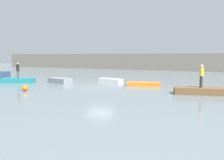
# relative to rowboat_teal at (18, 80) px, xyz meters

# --- Properties ---
(ground_plane) EXTENTS (120.00, 120.00, 0.00)m
(ground_plane) POSITION_rel_rowboat_teal_xyz_m (9.89, 0.36, -0.26)
(ground_plane) COLOR slate
(embankment_wall) EXTENTS (80.00, 1.20, 3.41)m
(embankment_wall) POSITION_rel_rowboat_teal_xyz_m (9.89, 26.74, 1.45)
(embankment_wall) COLOR gray
(embankment_wall) RESTS_ON ground_plane
(rowboat_teal) EXTENTS (3.63, 2.45, 0.51)m
(rowboat_teal) POSITION_rel_rowboat_teal_xyz_m (0.00, 0.00, 0.00)
(rowboat_teal) COLOR teal
(rowboat_teal) RESTS_ON ground_plane
(rowboat_grey) EXTENTS (2.83, 1.79, 0.53)m
(rowboat_grey) POSITION_rel_rowboat_teal_xyz_m (4.28, 1.74, 0.01)
(rowboat_grey) COLOR gray
(rowboat_grey) RESTS_ON ground_plane
(rowboat_white) EXTENTS (3.04, 1.57, 0.37)m
(rowboat_white) POSITION_rel_rowboat_teal_xyz_m (8.96, 4.86, -0.07)
(rowboat_white) COLOR white
(rowboat_white) RESTS_ON ground_plane
(rowboat_orange) EXTENTS (3.40, 1.84, 0.37)m
(rowboat_orange) POSITION_rel_rowboat_teal_xyz_m (13.36, 3.02, -0.07)
(rowboat_orange) COLOR orange
(rowboat_orange) RESTS_ON ground_plane
(rowboat_brown) EXTENTS (4.14, 2.09, 0.53)m
(rowboat_brown) POSITION_rel_rowboat_teal_xyz_m (18.69, 0.20, 0.01)
(rowboat_brown) COLOR brown
(rowboat_brown) RESTS_ON ground_plane
(person_yellow_shirt) EXTENTS (0.32, 0.32, 1.77)m
(person_yellow_shirt) POSITION_rel_rowboat_teal_xyz_m (18.69, 0.20, 1.27)
(person_yellow_shirt) COLOR #38332D
(person_yellow_shirt) RESTS_ON rowboat_brown
(person_dark_shirt) EXTENTS (0.32, 0.32, 1.71)m
(person_dark_shirt) POSITION_rel_rowboat_teal_xyz_m (0.00, 0.00, 1.20)
(person_dark_shirt) COLOR #4C4C56
(person_dark_shirt) RESTS_ON rowboat_teal
(mooring_buoy) EXTENTS (0.53, 0.53, 0.53)m
(mooring_buoy) POSITION_rel_rowboat_teal_xyz_m (5.03, -4.04, 0.01)
(mooring_buoy) COLOR orange
(mooring_buoy) RESTS_ON ground_plane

